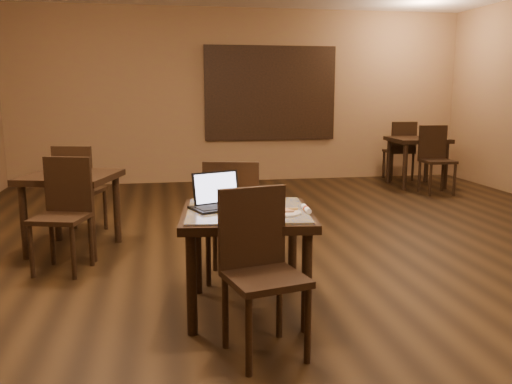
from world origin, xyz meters
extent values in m
plane|color=black|center=(0.00, 0.00, 0.00)|extent=(10.00, 10.00, 0.00)
cube|color=brown|center=(0.00, 5.00, 1.50)|extent=(8.00, 0.02, 3.00)
cube|color=#285494|center=(0.50, 4.97, 1.55)|extent=(2.20, 0.04, 1.50)
cube|color=black|center=(0.50, 4.95, 1.55)|extent=(2.34, 0.02, 1.64)
cylinder|color=black|center=(-1.27, -1.17, 0.35)|extent=(0.07, 0.07, 0.71)
cylinder|color=black|center=(-1.18, -0.41, 0.35)|extent=(0.07, 0.07, 0.71)
cylinder|color=black|center=(-0.51, -1.25, 0.35)|extent=(0.07, 0.07, 0.71)
cylinder|color=black|center=(-0.43, -0.50, 0.35)|extent=(0.07, 0.07, 0.71)
cube|color=black|center=(-0.85, -0.83, 0.72)|extent=(1.02, 1.02, 0.06)
cube|color=#1B37B5|center=(-0.85, -0.83, 0.76)|extent=(0.93, 0.93, 0.02)
cylinder|color=black|center=(-0.99, -1.76, 0.24)|extent=(0.04, 0.04, 0.47)
cylinder|color=black|center=(-1.08, -1.39, 0.24)|extent=(0.04, 0.04, 0.47)
cylinder|color=black|center=(-0.62, -1.67, 0.24)|extent=(0.04, 0.04, 0.47)
cylinder|color=black|center=(-0.71, -1.30, 0.24)|extent=(0.04, 0.04, 0.47)
cube|color=black|center=(-0.85, -1.53, 0.49)|extent=(0.53, 0.53, 0.04)
cube|color=black|center=(-0.90, -1.34, 0.76)|extent=(0.44, 0.15, 0.50)
cylinder|color=black|center=(-0.61, 0.01, 0.24)|extent=(0.04, 0.04, 0.48)
cylinder|color=black|center=(-0.71, -0.37, 0.24)|extent=(0.04, 0.04, 0.48)
cylinder|color=black|center=(-0.99, 0.10, 0.24)|extent=(0.04, 0.04, 0.48)
cylinder|color=black|center=(-1.08, -0.27, 0.24)|extent=(0.04, 0.04, 0.48)
cube|color=black|center=(-0.85, -0.13, 0.51)|extent=(0.55, 0.55, 0.04)
cube|color=black|center=(-0.90, -0.33, 0.78)|extent=(0.45, 0.15, 0.52)
cube|color=black|center=(-1.05, -0.78, 0.77)|extent=(0.44, 0.37, 0.02)
cube|color=black|center=(-1.05, -0.65, 0.89)|extent=(0.36, 0.18, 0.24)
cube|color=#C8D0FE|center=(-1.05, -0.66, 0.90)|extent=(0.33, 0.16, 0.21)
cylinder|color=white|center=(-0.63, -1.01, 0.77)|extent=(0.26, 0.26, 0.01)
cylinder|color=silver|center=(-0.73, -0.59, 0.77)|extent=(0.34, 0.34, 0.01)
cylinder|color=beige|center=(-0.73, -0.59, 0.78)|extent=(0.36, 0.36, 0.02)
torus|color=gold|center=(-0.73, -0.59, 0.78)|extent=(0.37, 0.37, 0.02)
cube|color=silver|center=(-0.71, -0.61, 0.79)|extent=(0.21, 0.26, 0.01)
cylinder|color=white|center=(-0.45, -0.97, 0.78)|extent=(0.05, 0.18, 0.04)
cylinder|color=#9D2F13|center=(-0.45, -0.97, 0.78)|extent=(0.04, 0.03, 0.04)
cylinder|color=black|center=(2.45, 3.58, 0.39)|extent=(0.08, 0.08, 0.77)
cylinder|color=black|center=(2.48, 4.28, 0.39)|extent=(0.08, 0.08, 0.77)
cylinder|color=black|center=(3.15, 3.55, 0.39)|extent=(0.08, 0.08, 0.77)
cylinder|color=black|center=(3.17, 4.25, 0.39)|extent=(0.08, 0.08, 0.77)
cube|color=black|center=(2.81, 3.92, 0.79)|extent=(0.90, 0.90, 0.07)
cylinder|color=black|center=(2.61, 3.02, 0.25)|extent=(0.04, 0.04, 0.49)
cylinder|color=black|center=(2.62, 3.41, 0.25)|extent=(0.04, 0.04, 0.49)
cylinder|color=black|center=(3.00, 3.00, 0.25)|extent=(0.04, 0.04, 0.49)
cylinder|color=black|center=(3.01, 3.40, 0.25)|extent=(0.04, 0.04, 0.49)
cube|color=black|center=(2.81, 3.21, 0.51)|extent=(0.47, 0.47, 0.04)
cube|color=black|center=(2.82, 3.41, 0.80)|extent=(0.46, 0.06, 0.52)
cylinder|color=black|center=(3.01, 4.81, 0.25)|extent=(0.04, 0.04, 0.49)
cylinder|color=black|center=(3.00, 4.42, 0.25)|extent=(0.04, 0.04, 0.49)
cylinder|color=black|center=(2.62, 4.83, 0.25)|extent=(0.04, 0.04, 0.49)
cylinder|color=black|center=(2.61, 4.44, 0.25)|extent=(0.04, 0.04, 0.49)
cube|color=black|center=(2.81, 4.63, 0.51)|extent=(0.47, 0.47, 0.04)
cube|color=black|center=(2.80, 4.42, 0.80)|extent=(0.46, 0.06, 0.52)
cylinder|color=black|center=(-2.75, 0.76, 0.37)|extent=(0.07, 0.07, 0.74)
cylinder|color=black|center=(-2.56, 1.40, 0.37)|extent=(0.07, 0.07, 0.74)
cylinder|color=black|center=(-2.11, 0.58, 0.37)|extent=(0.07, 0.07, 0.74)
cylinder|color=black|center=(-1.92, 1.22, 0.37)|extent=(0.07, 0.07, 0.74)
cube|color=black|center=(-2.33, 0.99, 0.75)|extent=(1.03, 1.03, 0.06)
cylinder|color=black|center=(-2.57, 0.18, 0.23)|extent=(0.04, 0.04, 0.47)
cylinder|color=black|center=(-2.46, 0.55, 0.23)|extent=(0.04, 0.04, 0.47)
cylinder|color=black|center=(-2.21, 0.08, 0.23)|extent=(0.04, 0.04, 0.47)
cylinder|color=black|center=(-2.10, 0.44, 0.23)|extent=(0.04, 0.04, 0.47)
cube|color=black|center=(-2.33, 0.31, 0.49)|extent=(0.54, 0.54, 0.04)
cube|color=black|center=(-2.28, 0.50, 0.76)|extent=(0.43, 0.16, 0.50)
cylinder|color=black|center=(-2.10, 1.80, 0.23)|extent=(0.04, 0.04, 0.47)
cylinder|color=black|center=(-2.21, 1.44, 0.23)|extent=(0.04, 0.04, 0.47)
cylinder|color=black|center=(-2.46, 1.90, 0.23)|extent=(0.04, 0.04, 0.47)
cylinder|color=black|center=(-2.57, 1.54, 0.23)|extent=(0.04, 0.04, 0.47)
cube|color=black|center=(-2.33, 1.67, 0.49)|extent=(0.54, 0.54, 0.04)
cube|color=black|center=(-2.39, 1.48, 0.76)|extent=(0.43, 0.16, 0.50)
camera|label=1|loc=(-1.44, -4.56, 1.60)|focal=38.00mm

